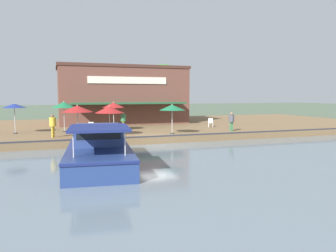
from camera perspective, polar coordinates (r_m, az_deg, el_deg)
The scene contains 20 objects.
ground_plane at distance 24.41m, azimuth -1.71°, elevation -3.33°, with size 220.00×220.00×0.00m, color #4C5B47.
quay_deck at distance 34.94m, azimuth -7.15°, elevation -0.24°, with size 22.00×56.00×0.60m, color brown.
quay_edge_fender at distance 24.42m, azimuth -1.79°, elevation -1.79°, with size 0.20×50.40×0.10m, color #2D2D33.
waterfront_restaurant at distance 37.43m, azimuth -8.08°, elevation 5.38°, with size 9.03×13.87×6.26m.
patio_umbrella_mid_patio_left at distance 29.18m, azimuth -25.21°, elevation 3.20°, with size 1.82×1.82×2.47m.
patio_umbrella_mid_patio_right at distance 29.00m, azimuth -17.69°, elevation 3.54°, with size 2.00×2.00×2.58m.
patio_umbrella_near_quay_edge at distance 28.94m, azimuth -9.47°, elevation 3.61°, with size 1.92×1.92×2.51m.
patio_umbrella_by_entrance at distance 25.39m, azimuth -10.18°, elevation 2.84°, with size 2.18×2.18×2.31m.
patio_umbrella_far_corner at distance 26.13m, azimuth 0.72°, elevation 3.24°, with size 2.08×2.08×2.39m.
patio_umbrella_back_row at distance 24.82m, azimuth -15.51°, elevation 2.90°, with size 2.25×2.25×2.39m.
cafe_chair_far_corner_seat at distance 27.12m, azimuth -14.73°, elevation -0.34°, with size 0.57×0.57×0.85m.
cafe_chair_under_first_umbrella at distance 28.13m, azimuth -13.30°, elevation -0.11°, with size 0.56×0.56×0.85m.
cafe_chair_mid_patio at distance 32.32m, azimuth 7.43°, elevation 0.69°, with size 0.57×0.57×0.85m.
person_near_entrance at distance 29.25m, azimuth -7.78°, elevation 1.23°, with size 0.46×0.46×1.62m.
person_mid_patio at distance 25.47m, azimuth -19.44°, elevation 0.51°, with size 0.48×0.48×1.70m.
person_at_quay_edge at distance 28.79m, azimuth 10.99°, elevation 1.12°, with size 0.46×0.46×1.62m.
motorboat_second_along at distance 18.22m, azimuth -11.98°, elevation -3.80°, with size 9.76×4.09×2.19m.
mooring_post at distance 23.60m, azimuth -13.98°, elevation -1.07°, with size 0.22×0.22×1.00m.
tree_upstream_bank at distance 42.34m, azimuth -10.56°, elevation 7.20°, with size 4.86×4.63×6.94m.
tree_downstream_bank at distance 43.01m, azimuth -0.91°, elevation 7.62°, with size 4.75×4.53×7.17m.
Camera 1 is at (23.01, -7.25, 3.70)m, focal length 35.00 mm.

